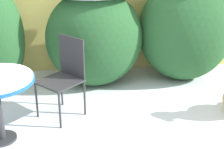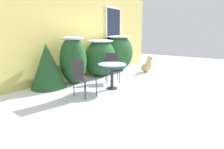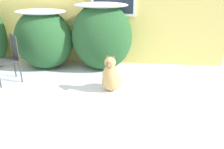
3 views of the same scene
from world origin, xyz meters
name	(u,v)px [view 3 (image 3 of 3)]	position (x,y,z in m)	size (l,w,h in m)	color
ground_plane	(20,100)	(0.00, 0.00, 0.00)	(16.00, 16.00, 0.00)	white
shrub_middle	(44,38)	(-0.15, 1.59, 0.71)	(1.32, 0.95, 1.34)	#235128
shrub_right	(102,35)	(1.15, 1.69, 0.78)	(1.35, 1.09, 1.49)	#235128
patio_chair_near_table	(9,57)	(-0.53, 0.76, 0.51)	(0.61, 0.61, 0.93)	#2D2D30
dog	(111,78)	(1.50, 0.52, 0.26)	(0.41, 0.59, 0.70)	tan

